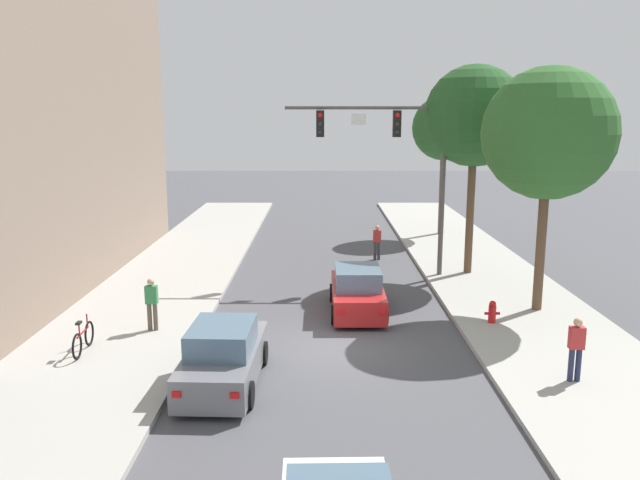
% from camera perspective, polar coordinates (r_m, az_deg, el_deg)
% --- Properties ---
extents(ground_plane, '(120.00, 120.00, 0.00)m').
position_cam_1_polar(ground_plane, '(18.59, 1.05, -9.72)').
color(ground_plane, '#4C4C51').
extents(sidewalk_left, '(5.00, 60.00, 0.15)m').
position_cam_1_polar(sidewalk_left, '(19.55, -18.62, -9.03)').
color(sidewalk_left, '#A8A59E').
rests_on(sidewalk_left, ground).
extents(sidewalk_right, '(5.00, 60.00, 0.15)m').
position_cam_1_polar(sidewalk_right, '(19.79, 20.46, -8.90)').
color(sidewalk_right, '#A8A59E').
rests_on(sidewalk_right, ground).
extents(traffic_signal_mast, '(6.47, 0.38, 7.50)m').
position_cam_1_polar(traffic_signal_mast, '(25.65, 7.02, 8.21)').
color(traffic_signal_mast, '#514C47').
rests_on(traffic_signal_mast, sidewalk_right).
extents(car_lead_red, '(1.84, 4.24, 1.60)m').
position_cam_1_polar(car_lead_red, '(21.59, 3.28, -4.72)').
color(car_lead_red, '#B21E1E').
rests_on(car_lead_red, ground).
extents(car_following_grey, '(1.96, 4.30, 1.60)m').
position_cam_1_polar(car_following_grey, '(16.13, -8.86, -10.45)').
color(car_following_grey, slate).
rests_on(car_following_grey, ground).
extents(pedestrian_sidewalk_left_walker, '(0.36, 0.22, 1.64)m').
position_cam_1_polar(pedestrian_sidewalk_left_walker, '(19.97, -15.13, -5.41)').
color(pedestrian_sidewalk_left_walker, brown).
rests_on(pedestrian_sidewalk_left_walker, sidewalk_left).
extents(pedestrian_crossing_road, '(0.36, 0.22, 1.64)m').
position_cam_1_polar(pedestrian_crossing_road, '(29.47, 5.07, -0.05)').
color(pedestrian_crossing_road, '#333338').
rests_on(pedestrian_crossing_road, ground).
extents(pedestrian_sidewalk_right_walker, '(0.36, 0.22, 1.64)m').
position_cam_1_polar(pedestrian_sidewalk_right_walker, '(16.93, 22.08, -8.89)').
color(pedestrian_sidewalk_right_walker, '#232847').
rests_on(pedestrian_sidewalk_right_walker, sidewalk_right).
extents(bicycle_leaning, '(0.15, 1.77, 0.98)m').
position_cam_1_polar(bicycle_leaning, '(18.89, -20.79, -8.39)').
color(bicycle_leaning, black).
rests_on(bicycle_leaning, sidewalk_left).
extents(fire_hydrant, '(0.48, 0.24, 0.72)m').
position_cam_1_polar(fire_hydrant, '(20.88, 15.23, -6.29)').
color(fire_hydrant, red).
rests_on(fire_hydrant, sidewalk_right).
extents(street_tree_nearest, '(4.31, 4.31, 8.09)m').
position_cam_1_polar(street_tree_nearest, '(21.92, 19.88, 9.03)').
color(street_tree_nearest, brown).
rests_on(street_tree_nearest, sidewalk_right).
extents(street_tree_second, '(4.08, 4.08, 8.53)m').
position_cam_1_polar(street_tree_second, '(26.50, 13.71, 10.82)').
color(street_tree_second, brown).
rests_on(street_tree_second, sidewalk_right).
extents(street_tree_third, '(3.53, 3.53, 7.61)m').
position_cam_1_polar(street_tree_third, '(35.40, 11.08, 9.89)').
color(street_tree_third, brown).
rests_on(street_tree_third, sidewalk_right).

